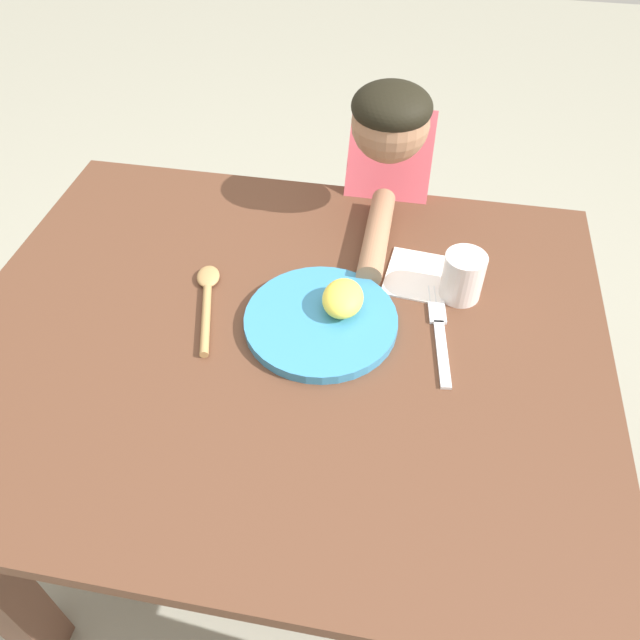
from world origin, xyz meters
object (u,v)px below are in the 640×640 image
Objects in this scene: plate at (326,316)px; spoon at (207,297)px; person at (383,245)px; drinking_cup at (463,276)px; fork at (440,337)px.

spoon is (-0.22, 0.02, -0.01)m from plate.
person is at bearing -47.17° from spoon.
drinking_cup is 0.47m from person.
spoon is at bearing 175.44° from plate.
drinking_cup is at bearing -93.50° from spoon.
spoon is at bearing 58.42° from person.
plate reaches higher than fork.
person reaches higher than spoon.
spoon is 2.47× the size of drinking_cup.
plate is 2.95× the size of drinking_cup.
plate is at bearing -153.49° from drinking_cup.
drinking_cup is 0.09× the size of person.
person reaches higher than drinking_cup.
person is (0.28, 0.46, -0.20)m from spoon.
plate is at bearing -110.15° from spoon.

